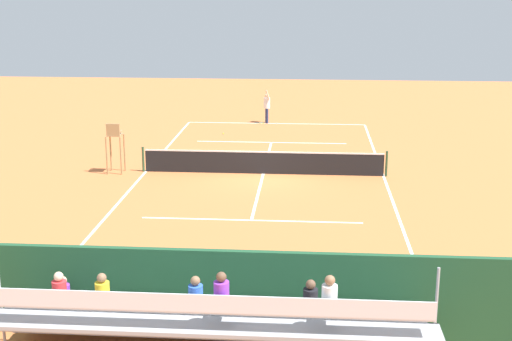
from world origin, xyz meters
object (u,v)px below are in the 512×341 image
(tennis_ball_near, at_px, (223,133))
(courtside_bench, at_px, (321,299))
(tennis_player, at_px, (267,105))
(tennis_racket, at_px, (261,123))
(tennis_net, at_px, (263,162))
(bleacher_stand, at_px, (211,321))
(umpire_chair, at_px, (115,142))
(equipment_bag, at_px, (251,314))

(tennis_ball_near, bearing_deg, courtside_bench, 103.01)
(tennis_player, bearing_deg, tennis_ball_near, 57.22)
(tennis_racket, bearing_deg, tennis_ball_near, 60.44)
(tennis_net, bearing_deg, bleacher_stand, 89.70)
(tennis_net, relative_size, umpire_chair, 4.81)
(tennis_net, height_order, tennis_player, tennis_player)
(tennis_net, xyz_separation_m, equipment_bag, (-0.60, 13.40, -0.32))
(tennis_net, xyz_separation_m, tennis_racket, (0.86, -11.02, -0.49))
(tennis_net, xyz_separation_m, tennis_ball_near, (2.64, -7.88, -0.47))
(tennis_net, distance_m, courtside_bench, 13.46)
(bleacher_stand, distance_m, umpire_chair, 16.26)
(tennis_racket, bearing_deg, umpire_chair, 64.77)
(bleacher_stand, distance_m, tennis_player, 26.51)
(equipment_bag, height_order, tennis_racket, equipment_bag)
(tennis_racket, xyz_separation_m, tennis_ball_near, (1.78, 3.14, 0.02))
(equipment_bag, bearing_deg, bleacher_stand, 70.90)
(tennis_net, xyz_separation_m, bleacher_stand, (0.08, 15.37, 0.45))
(courtside_bench, xyz_separation_m, equipment_bag, (1.64, 0.13, -0.38))
(tennis_net, xyz_separation_m, umpire_chair, (6.20, 0.31, 0.81))
(bleacher_stand, relative_size, tennis_racket, 15.52)
(bleacher_stand, distance_m, tennis_ball_near, 23.41)
(umpire_chair, bearing_deg, bleacher_stand, 112.11)
(umpire_chair, bearing_deg, courtside_bench, 123.08)
(courtside_bench, relative_size, equipment_bag, 2.00)
(umpire_chair, xyz_separation_m, equipment_bag, (-6.80, 13.09, -1.13))
(equipment_bag, relative_size, tennis_racket, 1.54)
(equipment_bag, distance_m, tennis_ball_near, 21.52)
(bleacher_stand, relative_size, tennis_ball_near, 137.27)
(umpire_chair, height_order, tennis_ball_near, umpire_chair)
(courtside_bench, distance_m, tennis_ball_near, 21.71)
(tennis_ball_near, bearing_deg, equipment_bag, 98.67)
(tennis_player, xyz_separation_m, tennis_racket, (0.32, 0.12, -1.00))
(tennis_player, distance_m, tennis_racket, 1.06)
(bleacher_stand, xyz_separation_m, umpire_chair, (6.12, -15.06, 0.36))
(tennis_ball_near, bearing_deg, tennis_racket, -119.56)
(bleacher_stand, height_order, tennis_racket, bleacher_stand)
(tennis_net, height_order, bleacher_stand, bleacher_stand)
(bleacher_stand, relative_size, umpire_chair, 4.23)
(umpire_chair, bearing_deg, equipment_bag, 117.46)
(courtside_bench, distance_m, tennis_player, 24.57)
(tennis_net, bearing_deg, tennis_player, -87.21)
(equipment_bag, bearing_deg, umpire_chair, -62.54)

